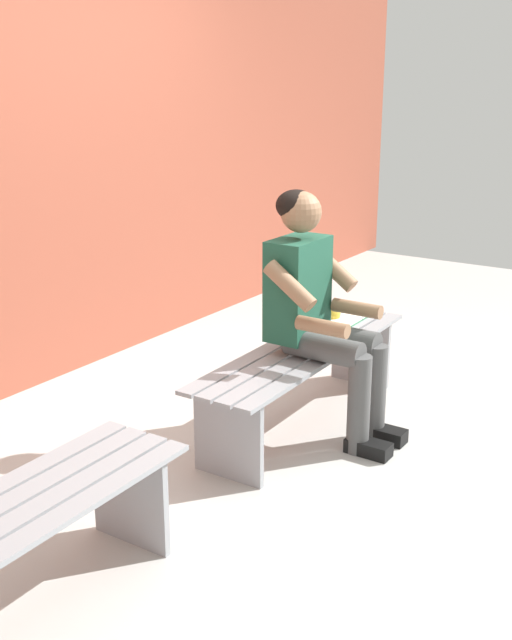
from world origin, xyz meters
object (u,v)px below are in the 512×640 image
object	(u,v)px
person_seated	(318,306)
book_open	(350,316)
bench_far	(0,547)
bench_near	(304,366)
apple	(333,314)

from	to	relation	value
person_seated	book_open	world-z (taller)	person_seated
bench_far	book_open	world-z (taller)	book_open
bench_far	book_open	size ratio (longest dim) A/B	3.53
bench_near	bench_far	distance (m)	1.92
book_open	apple	bearing A→B (deg)	-27.55
bench_far	person_seated	xyz separation A→B (m)	(-1.88, 0.10, 0.35)
bench_near	person_seated	xyz separation A→B (m)	(0.04, 0.10, 0.35)
bench_near	bench_far	size ratio (longest dim) A/B	1.11
bench_near	apple	world-z (taller)	apple
bench_far	person_seated	bearing A→B (deg)	177.01
person_seated	apple	size ratio (longest dim) A/B	13.88
bench_near	bench_far	xyz separation A→B (m)	(1.92, 0.00, -0.01)
bench_near	book_open	xyz separation A→B (m)	(-0.59, -0.03, 0.11)
book_open	person_seated	bearing A→B (deg)	11.23
apple	book_open	world-z (taller)	apple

